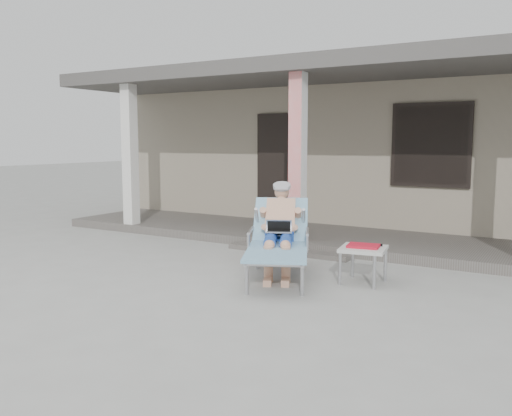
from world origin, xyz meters
The scene contains 7 objects.
ground centered at (0.00, 0.00, 0.00)m, with size 60.00×60.00×0.00m, color #9E9E99.
house centered at (0.00, 6.50, 1.67)m, with size 10.40×5.40×3.30m.
porch_deck centered at (0.00, 3.00, 0.07)m, with size 10.00×2.00×0.15m, color #605B56.
porch_overhang centered at (0.00, 2.95, 2.79)m, with size 10.00×2.30×2.85m.
porch_step centered at (0.00, 1.85, 0.04)m, with size 2.00×0.30×0.07m, color #605B56.
lounger centered at (0.51, 0.60, 0.77)m, with size 1.43×1.97×1.25m.
side_table centered at (1.58, 0.76, 0.40)m, with size 0.61×0.61×0.48m.
Camera 1 is at (3.72, -5.44, 1.72)m, focal length 38.00 mm.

